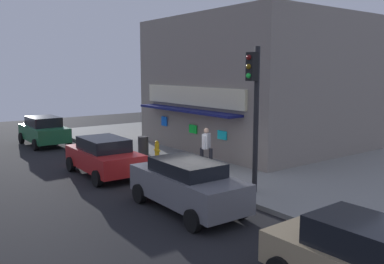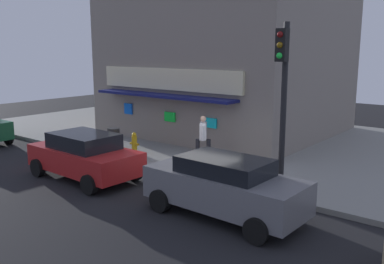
{
  "view_description": "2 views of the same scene",
  "coord_description": "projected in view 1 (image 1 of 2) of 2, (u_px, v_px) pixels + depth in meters",
  "views": [
    {
      "loc": [
        12.7,
        -9.23,
        4.41
      ],
      "look_at": [
        -1.42,
        1.3,
        1.75
      ],
      "focal_mm": 38.53,
      "sensor_mm": 36.0,
      "label": 1
    },
    {
      "loc": [
        8.57,
        -10.77,
        4.41
      ],
      "look_at": [
        -1.01,
        1.21,
        1.41
      ],
      "focal_mm": 39.67,
      "sensor_mm": 36.0,
      "label": 2
    }
  ],
  "objects": [
    {
      "name": "parked_car_green",
      "position": [
        44.0,
        131.0,
        24.32
      ],
      "size": [
        4.09,
        2.09,
        1.69
      ],
      "color": "#1E6038",
      "rests_on": "ground_plane"
    },
    {
      "name": "ground_plane",
      "position": [
        187.0,
        183.0,
        16.18
      ],
      "size": [
        50.36,
        50.36,
        0.0
      ],
      "primitive_type": "plane",
      "color": "black"
    },
    {
      "name": "parked_car_grey",
      "position": [
        187.0,
        184.0,
        12.96
      ],
      "size": [
        4.42,
        2.04,
        1.62
      ],
      "color": "slate",
      "rests_on": "ground_plane"
    },
    {
      "name": "parked_car_red",
      "position": [
        104.0,
        156.0,
        17.32
      ],
      "size": [
        4.25,
        2.16,
        1.6
      ],
      "color": "#AD1E1E",
      "rests_on": "ground_plane"
    },
    {
      "name": "corner_building",
      "position": [
        259.0,
        83.0,
        23.52
      ],
      "size": [
        10.41,
        10.36,
        7.04
      ],
      "color": "gray",
      "rests_on": "sidewalk"
    },
    {
      "name": "pedestrian",
      "position": [
        206.0,
        146.0,
        17.55
      ],
      "size": [
        0.56,
        0.57,
        1.82
      ],
      "color": "black",
      "rests_on": "sidewalk"
    },
    {
      "name": "parked_car_tan",
      "position": [
        370.0,
        263.0,
        7.74
      ],
      "size": [
        4.13,
        1.99,
        1.6
      ],
      "color": "#9E8966",
      "rests_on": "ground_plane"
    },
    {
      "name": "sidewalk",
      "position": [
        298.0,
        159.0,
        20.15
      ],
      "size": [
        33.57,
        13.45,
        0.17
      ],
      "primitive_type": "cube",
      "color": "gray",
      "rests_on": "ground_plane"
    },
    {
      "name": "fire_hydrant",
      "position": [
        157.0,
        150.0,
        19.89
      ],
      "size": [
        0.46,
        0.22,
        0.88
      ],
      "color": "gold",
      "rests_on": "sidewalk"
    },
    {
      "name": "trash_can",
      "position": [
        143.0,
        146.0,
        20.82
      ],
      "size": [
        0.53,
        0.53,
        0.93
      ],
      "primitive_type": "cylinder",
      "color": "#2D2D2D",
      "rests_on": "sidewalk"
    },
    {
      "name": "traffic_light",
      "position": [
        254.0,
        100.0,
        13.95
      ],
      "size": [
        0.32,
        0.58,
        5.03
      ],
      "color": "black",
      "rests_on": "sidewalk"
    }
  ]
}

